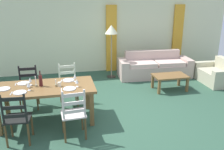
{
  "coord_description": "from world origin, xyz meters",
  "views": [
    {
      "loc": [
        -1.03,
        -4.53,
        2.41
      ],
      "look_at": [
        0.05,
        0.42,
        0.75
      ],
      "focal_mm": 37.86,
      "sensor_mm": 36.0,
      "label": 1
    }
  ],
  "objects_px": {
    "wine_bottle": "(41,80)",
    "wine_glass_far_left": "(30,80)",
    "dining_chair_far_left": "(29,87)",
    "couch": "(154,67)",
    "wine_glass_far_right": "(75,77)",
    "standing_lamp": "(111,33)",
    "wine_glass_near_right": "(77,82)",
    "coffee_table": "(170,77)",
    "dining_chair_far_right": "(68,84)",
    "wine_glass_near_left": "(29,85)",
    "dining_table": "(46,90)",
    "coffee_cup_primary": "(59,84)",
    "armchair_upholstered": "(217,74)",
    "coffee_cup_secondary": "(28,85)",
    "dining_chair_near_right": "(74,114)",
    "dining_chair_near_left": "(17,118)"
  },
  "relations": [
    {
      "from": "dining_table",
      "to": "wine_glass_near_left",
      "type": "distance_m",
      "value": 0.39
    },
    {
      "from": "coffee_table",
      "to": "dining_table",
      "type": "bearing_deg",
      "value": -161.5
    },
    {
      "from": "wine_bottle",
      "to": "armchair_upholstered",
      "type": "bearing_deg",
      "value": 14.55
    },
    {
      "from": "wine_bottle",
      "to": "wine_glass_near_right",
      "type": "xyz_separation_m",
      "value": [
        0.69,
        -0.2,
        -0.01
      ]
    },
    {
      "from": "armchair_upholstered",
      "to": "standing_lamp",
      "type": "xyz_separation_m",
      "value": [
        -2.97,
        1.15,
        1.16
      ]
    },
    {
      "from": "dining_chair_near_right",
      "to": "coffee_cup_primary",
      "type": "height_order",
      "value": "dining_chair_near_right"
    },
    {
      "from": "wine_glass_near_right",
      "to": "wine_glass_far_left",
      "type": "xyz_separation_m",
      "value": [
        -0.9,
        0.29,
        0.0
      ]
    },
    {
      "from": "wine_bottle",
      "to": "couch",
      "type": "distance_m",
      "value": 4.03
    },
    {
      "from": "dining_chair_near_left",
      "to": "wine_glass_near_left",
      "type": "bearing_deg",
      "value": 73.89
    },
    {
      "from": "dining_chair_far_right",
      "to": "wine_glass_far_left",
      "type": "relative_size",
      "value": 5.96
    },
    {
      "from": "wine_glass_near_right",
      "to": "coffee_table",
      "type": "relative_size",
      "value": 0.18
    },
    {
      "from": "wine_glass_near_left",
      "to": "wine_glass_far_right",
      "type": "relative_size",
      "value": 1.0
    },
    {
      "from": "wine_glass_far_right",
      "to": "standing_lamp",
      "type": "distance_m",
      "value": 2.69
    },
    {
      "from": "wine_glass_far_right",
      "to": "coffee_table",
      "type": "relative_size",
      "value": 0.18
    },
    {
      "from": "dining_chair_near_left",
      "to": "armchair_upholstered",
      "type": "relative_size",
      "value": 0.81
    },
    {
      "from": "coffee_table",
      "to": "armchair_upholstered",
      "type": "distance_m",
      "value": 1.66
    },
    {
      "from": "dining_chair_near_right",
      "to": "wine_glass_near_left",
      "type": "relative_size",
      "value": 5.96
    },
    {
      "from": "coffee_cup_primary",
      "to": "coffee_cup_secondary",
      "type": "bearing_deg",
      "value": 172.42
    },
    {
      "from": "dining_chair_far_left",
      "to": "wine_glass_far_right",
      "type": "relative_size",
      "value": 5.96
    },
    {
      "from": "dining_chair_far_right",
      "to": "coffee_table",
      "type": "relative_size",
      "value": 1.07
    },
    {
      "from": "wine_glass_far_left",
      "to": "armchair_upholstered",
      "type": "xyz_separation_m",
      "value": [
        5.12,
        1.18,
        -0.61
      ]
    },
    {
      "from": "dining_chair_near_right",
      "to": "wine_glass_near_right",
      "type": "height_order",
      "value": "dining_chair_near_right"
    },
    {
      "from": "dining_table",
      "to": "coffee_table",
      "type": "bearing_deg",
      "value": 18.5
    },
    {
      "from": "dining_chair_near_right",
      "to": "wine_bottle",
      "type": "distance_m",
      "value": 1.05
    },
    {
      "from": "coffee_table",
      "to": "coffee_cup_primary",
      "type": "bearing_deg",
      "value": -158.92
    },
    {
      "from": "coffee_table",
      "to": "standing_lamp",
      "type": "xyz_separation_m",
      "value": [
        -1.33,
        1.4,
        1.06
      ]
    },
    {
      "from": "wine_glass_far_left",
      "to": "wine_glass_far_right",
      "type": "bearing_deg",
      "value": 1.41
    },
    {
      "from": "dining_chair_near_left",
      "to": "dining_chair_near_right",
      "type": "bearing_deg",
      "value": -2.2
    },
    {
      "from": "wine_glass_far_right",
      "to": "coffee_cup_secondary",
      "type": "bearing_deg",
      "value": -171.53
    },
    {
      "from": "dining_chair_near_left",
      "to": "wine_glass_near_left",
      "type": "height_order",
      "value": "dining_chair_near_left"
    },
    {
      "from": "wine_glass_far_left",
      "to": "couch",
      "type": "relative_size",
      "value": 0.07
    },
    {
      "from": "wine_glass_near_right",
      "to": "wine_bottle",
      "type": "bearing_deg",
      "value": 164.25
    },
    {
      "from": "dining_chair_far_right",
      "to": "wine_glass_near_left",
      "type": "xyz_separation_m",
      "value": [
        -0.75,
        -0.92,
        0.38
      ]
    },
    {
      "from": "dining_chair_near_left",
      "to": "wine_glass_far_left",
      "type": "distance_m",
      "value": 0.94
    },
    {
      "from": "wine_bottle",
      "to": "coffee_table",
      "type": "height_order",
      "value": "wine_bottle"
    },
    {
      "from": "coffee_cup_secondary",
      "to": "wine_bottle",
      "type": "bearing_deg",
      "value": 4.35
    },
    {
      "from": "coffee_table",
      "to": "armchair_upholstered",
      "type": "relative_size",
      "value": 0.76
    },
    {
      "from": "dining_chair_near_right",
      "to": "standing_lamp",
      "type": "relative_size",
      "value": 0.59
    },
    {
      "from": "coffee_cup_secondary",
      "to": "dining_chair_far_right",
      "type": "bearing_deg",
      "value": 43.41
    },
    {
      "from": "dining_chair_near_left",
      "to": "standing_lamp",
      "type": "xyz_separation_m",
      "value": [
        2.31,
        3.18,
        0.93
      ]
    },
    {
      "from": "dining_chair_far_right",
      "to": "wine_glass_near_left",
      "type": "bearing_deg",
      "value": -129.15
    },
    {
      "from": "dining_chair_far_left",
      "to": "couch",
      "type": "bearing_deg",
      "value": 22.75
    },
    {
      "from": "wine_glass_near_right",
      "to": "armchair_upholstered",
      "type": "xyz_separation_m",
      "value": [
        4.22,
        1.47,
        -0.61
      ]
    },
    {
      "from": "coffee_cup_primary",
      "to": "coffee_table",
      "type": "xyz_separation_m",
      "value": [
        2.92,
        1.12,
        -0.44
      ]
    },
    {
      "from": "wine_bottle",
      "to": "wine_glass_near_right",
      "type": "bearing_deg",
      "value": -15.75
    },
    {
      "from": "couch",
      "to": "dining_chair_far_right",
      "type": "bearing_deg",
      "value": -151.13
    },
    {
      "from": "dining_chair_far_right",
      "to": "armchair_upholstered",
      "type": "distance_m",
      "value": 4.41
    },
    {
      "from": "couch",
      "to": "coffee_cup_secondary",
      "type": "bearing_deg",
      "value": -147.43
    },
    {
      "from": "wine_bottle",
      "to": "standing_lamp",
      "type": "xyz_separation_m",
      "value": [
        1.94,
        2.43,
        0.54
      ]
    },
    {
      "from": "wine_bottle",
      "to": "wine_glass_far_left",
      "type": "distance_m",
      "value": 0.23
    }
  ]
}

